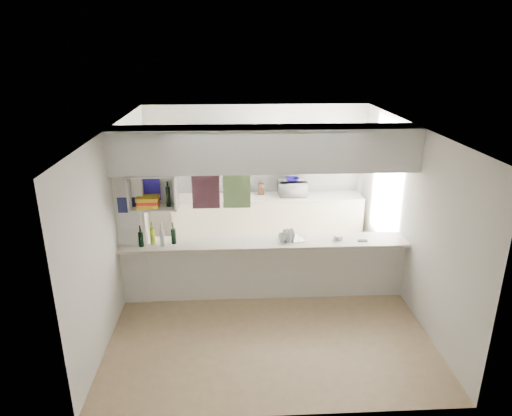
{
  "coord_description": "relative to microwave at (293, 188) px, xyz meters",
  "views": [
    {
      "loc": [
        -0.45,
        -6.11,
        3.66
      ],
      "look_at": [
        -0.1,
        0.5,
        1.26
      ],
      "focal_mm": 32.0,
      "sensor_mm": 36.0,
      "label": 1
    }
  ],
  "objects": [
    {
      "name": "microwave",
      "position": [
        0.0,
        0.0,
        0.0
      ],
      "size": [
        0.54,
        0.38,
        0.29
      ],
      "primitive_type": "imported",
      "rotation": [
        0.0,
        0.0,
        3.19
      ],
      "color": "white",
      "rests_on": "bench_top"
    },
    {
      "name": "cubby_shelf",
      "position": [
        -2.24,
        -2.16,
        0.65
      ],
      "size": [
        0.65,
        0.35,
        0.5
      ],
      "color": "white",
      "rests_on": "bulkhead"
    },
    {
      "name": "dish_rack",
      "position": [
        -0.29,
        -2.08,
        -0.07
      ],
      "size": [
        0.42,
        0.36,
        0.19
      ],
      "rotation": [
        0.0,
        0.0,
        0.28
      ],
      "color": "silver",
      "rests_on": "breakfast_bar"
    },
    {
      "name": "bowl",
      "position": [
        -0.01,
        -0.0,
        0.17
      ],
      "size": [
        0.25,
        0.25,
        0.06
      ],
      "primitive_type": "imported",
      "color": "#180D95",
      "rests_on": "microwave"
    },
    {
      "name": "plastic_tubs",
      "position": [
        0.43,
        -2.1,
        -0.11
      ],
      "size": [
        0.49,
        0.18,
        0.07
      ],
      "color": "silver",
      "rests_on": "breakfast_bar"
    },
    {
      "name": "floor",
      "position": [
        -0.68,
        -2.1,
        -1.06
      ],
      "size": [
        4.8,
        4.8,
        0.0
      ],
      "primitive_type": "plane",
      "color": "#937A55",
      "rests_on": "ground"
    },
    {
      "name": "knife_block",
      "position": [
        -0.59,
        0.08,
        -0.04
      ],
      "size": [
        0.11,
        0.1,
        0.21
      ],
      "primitive_type": "cube",
      "rotation": [
        0.0,
        0.0,
        0.1
      ],
      "color": "#512F1B",
      "rests_on": "bench_top"
    },
    {
      "name": "wine_bottles",
      "position": [
        -2.23,
        -2.15,
        -0.02
      ],
      "size": [
        0.52,
        0.15,
        0.36
      ],
      "color": "black",
      "rests_on": "breakfast_bar"
    },
    {
      "name": "wall_left",
      "position": [
        -2.78,
        -2.1,
        0.24
      ],
      "size": [
        0.0,
        4.8,
        4.8
      ],
      "primitive_type": "plane",
      "rotation": [
        1.57,
        0.0,
        1.57
      ],
      "color": "silver",
      "rests_on": "floor"
    },
    {
      "name": "wall_back",
      "position": [
        -0.68,
        0.3,
        0.24
      ],
      "size": [
        4.2,
        0.0,
        4.2
      ],
      "primitive_type": "plane",
      "rotation": [
        1.57,
        0.0,
        0.0
      ],
      "color": "silver",
      "rests_on": "floor"
    },
    {
      "name": "cup",
      "position": [
        -0.42,
        -2.13,
        -0.08
      ],
      "size": [
        0.16,
        0.16,
        0.1
      ],
      "primitive_type": "imported",
      "rotation": [
        0.0,
        0.0,
        -0.27
      ],
      "color": "white",
      "rests_on": "dish_rack"
    },
    {
      "name": "wall_right",
      "position": [
        1.42,
        -2.1,
        0.24
      ],
      "size": [
        0.0,
        4.8,
        4.8
      ],
      "primitive_type": "plane",
      "rotation": [
        1.57,
        0.0,
        -1.57
      ],
      "color": "silver",
      "rests_on": "floor"
    },
    {
      "name": "utensil_jar",
      "position": [
        -1.47,
        0.05,
        -0.07
      ],
      "size": [
        0.11,
        0.11,
        0.15
      ],
      "primitive_type": "cylinder",
      "color": "black",
      "rests_on": "bench_top"
    },
    {
      "name": "ceiling",
      "position": [
        -0.68,
        -2.1,
        1.54
      ],
      "size": [
        4.8,
        4.8,
        0.0
      ],
      "primitive_type": "plane",
      "color": "white",
      "rests_on": "wall_back"
    },
    {
      "name": "servery_partition",
      "position": [
        -0.85,
        -2.1,
        0.6
      ],
      "size": [
        4.2,
        0.5,
        2.6
      ],
      "color": "silver",
      "rests_on": "floor"
    },
    {
      "name": "kitchen_run",
      "position": [
        -0.52,
        0.04,
        -0.24
      ],
      "size": [
        3.6,
        0.63,
        2.24
      ],
      "color": "beige",
      "rests_on": "floor"
    }
  ]
}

